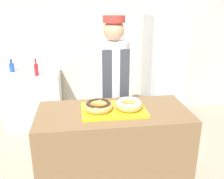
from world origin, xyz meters
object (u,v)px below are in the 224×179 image
bottle_blue (12,67)px  brownie_back_right (121,101)px  chest_freezer (34,98)px  serving_tray (113,110)px  baker_person (114,88)px  donut_light_glaze (129,104)px  beverage_fridge (164,68)px  donut_chocolate_glaze (98,106)px  bottle_red (36,69)px  brownie_back_left (102,102)px

bottle_blue → brownie_back_right: bearing=-50.3°
brownie_back_right → chest_freezer: 2.06m
serving_tray → brownie_back_right: bearing=56.9°
baker_person → chest_freezer: bearing=134.6°
serving_tray → donut_light_glaze: 0.15m
serving_tray → baker_person: baker_person is taller
serving_tray → bottle_blue: (-1.35, 1.90, -0.02)m
serving_tray → bottle_blue: bottle_blue is taller
donut_light_glaze → beverage_fridge: beverage_fridge is taller
serving_tray → donut_chocolate_glaze: donut_chocolate_glaze is taller
donut_light_glaze → brownie_back_right: size_ratio=3.71×
bottle_red → brownie_back_left: bearing=-60.3°
donut_chocolate_glaze → donut_light_glaze: (0.28, 0.00, 0.00)m
serving_tray → baker_person: size_ratio=0.34×
donut_light_glaze → bottle_red: (-1.08, 1.63, -0.05)m
serving_tray → brownie_back_left: bearing=123.1°
donut_light_glaze → chest_freezer: size_ratio=0.31×
donut_light_glaze → chest_freezer: donut_light_glaze is taller
donut_chocolate_glaze → donut_light_glaze: bearing=0.0°
donut_chocolate_glaze → bottle_blue: (-1.21, 1.91, -0.07)m
donut_chocolate_glaze → bottle_blue: size_ratio=1.34×
serving_tray → brownie_back_left: size_ratio=8.37×
chest_freezer → bottle_red: 0.56m
brownie_back_right → bottle_red: bearing=125.1°
chest_freezer → bottle_red: size_ratio=3.36×
donut_light_glaze → baker_person: size_ratio=0.15×
bottle_blue → chest_freezer: bearing=-21.7°
donut_light_glaze → donut_chocolate_glaze: bearing=180.0°
beverage_fridge → bottle_blue: bearing=177.0°
serving_tray → brownie_back_left: brownie_back_left is taller
beverage_fridge → bottle_red: (-2.05, -0.15, 0.10)m
brownie_back_left → brownie_back_right: (0.20, 0.00, 0.00)m
beverage_fridge → brownie_back_left: bearing=-126.9°
brownie_back_left → serving_tray: bearing=-56.9°
baker_person → beverage_fridge: size_ratio=1.03×
donut_light_glaze → bottle_blue: (-1.50, 1.91, -0.07)m
brownie_back_right → baker_person: 0.47m
brownie_back_left → beverage_fridge: beverage_fridge is taller
serving_tray → brownie_back_left: (-0.10, 0.15, 0.03)m
beverage_fridge → bottle_blue: beverage_fridge is taller
donut_light_glaze → beverage_fridge: 2.04m
donut_light_glaze → baker_person: 0.64m
donut_chocolate_glaze → chest_freezer: donut_chocolate_glaze is taller
serving_tray → bottle_red: bottle_red is taller
bottle_blue → beverage_fridge: bearing=-3.0°
brownie_back_right → bottle_blue: 2.28m
brownie_back_right → beverage_fridge: bearing=57.8°
beverage_fridge → bottle_red: bearing=-175.8°
donut_light_glaze → serving_tray: bearing=175.2°
donut_light_glaze → brownie_back_left: 0.29m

